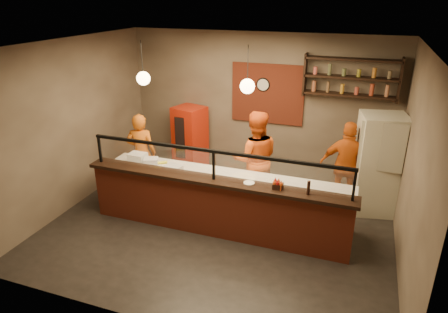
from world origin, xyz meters
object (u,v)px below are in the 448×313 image
at_px(fridge, 378,164).
at_px(red_cooler, 190,139).
at_px(cook_mid, 255,159).
at_px(condiment_caddy, 278,186).
at_px(wall_clock, 263,85).
at_px(cook_right, 347,166).
at_px(cook_left, 141,153).
at_px(pepper_mill, 308,188).
at_px(pizza_dough, 244,178).

relative_size(fridge, red_cooler, 1.26).
xyz_separation_m(cook_mid, condiment_caddy, (0.73, -1.28, 0.14)).
bearing_deg(red_cooler, cook_mid, -15.18).
bearing_deg(fridge, red_cooler, 159.90).
bearing_deg(wall_clock, cook_right, -27.05).
bearing_deg(cook_right, red_cooler, -11.61).
bearing_deg(cook_right, cook_left, 8.28).
bearing_deg(fridge, wall_clock, 148.00).
xyz_separation_m(cook_right, pepper_mill, (-0.49, -1.79, 0.30)).
relative_size(cook_mid, condiment_caddy, 11.67).
xyz_separation_m(cook_left, pizza_dough, (2.41, -0.58, 0.06)).
xyz_separation_m(wall_clock, pizza_dough, (0.26, -2.23, -1.19)).
relative_size(cook_mid, fridge, 1.00).
bearing_deg(condiment_caddy, cook_left, 160.69).
relative_size(red_cooler, pepper_mill, 6.74).
xyz_separation_m(cook_left, cook_right, (4.10, 0.66, 0.03)).
bearing_deg(wall_clock, cook_mid, -80.10).
distance_m(wall_clock, red_cooler, 2.14).
xyz_separation_m(cook_left, fridge, (4.65, 0.72, 0.12)).
distance_m(wall_clock, pepper_mill, 3.28).
distance_m(cook_left, red_cooler, 1.44).
relative_size(cook_mid, red_cooler, 1.26).
bearing_deg(pepper_mill, pizza_dough, 155.24).
distance_m(pizza_dough, condiment_caddy, 0.91).
distance_m(cook_mid, fridge, 2.31).
bearing_deg(cook_left, red_cooler, -124.90).
distance_m(fridge, pepper_mill, 2.13).
bearing_deg(pepper_mill, cook_mid, 132.61).
height_order(wall_clock, cook_right, wall_clock).
xyz_separation_m(cook_left, cook_mid, (2.41, 0.18, 0.12)).
height_order(wall_clock, cook_left, wall_clock).
relative_size(cook_right, fridge, 0.91).
relative_size(cook_mid, pizza_dough, 4.19).
bearing_deg(pizza_dough, cook_left, 166.51).
relative_size(cook_left, condiment_caddy, 10.21).
height_order(fridge, red_cooler, fridge).
relative_size(cook_left, fridge, 0.88).
height_order(cook_mid, condiment_caddy, cook_mid).
bearing_deg(cook_mid, cook_left, -15.34).
xyz_separation_m(cook_right, pizza_dough, (-1.69, -1.23, 0.03)).
height_order(fridge, pepper_mill, fridge).
bearing_deg(pepper_mill, fridge, 60.75).
xyz_separation_m(red_cooler, pizza_dough, (1.90, -1.92, 0.14)).
bearing_deg(pizza_dough, red_cooler, 134.69).
xyz_separation_m(cook_mid, cook_right, (1.69, 0.48, -0.09)).
bearing_deg(pepper_mill, wall_clock, 117.72).
distance_m(cook_mid, condiment_caddy, 1.48).
relative_size(condiment_caddy, pepper_mill, 0.73).
xyz_separation_m(fridge, pepper_mill, (-1.04, -1.85, 0.21)).
xyz_separation_m(fridge, pizza_dough, (-2.24, -1.30, -0.05)).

